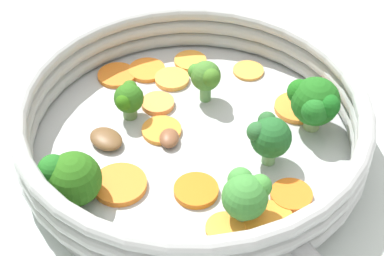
{
  "coord_description": "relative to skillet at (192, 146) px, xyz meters",
  "views": [
    {
      "loc": [
        0.28,
        -0.34,
        0.44
      ],
      "look_at": [
        0.0,
        0.0,
        0.03
      ],
      "focal_mm": 60.0,
      "sensor_mm": 36.0,
      "label": 1
    }
  ],
  "objects": [
    {
      "name": "ground_plane",
      "position": [
        0.0,
        0.0,
        -0.01
      ],
      "size": [
        4.0,
        4.0,
        0.0
      ],
      "primitive_type": "plane",
      "color": "#B3BEBA"
    },
    {
      "name": "skillet",
      "position": [
        0.0,
        0.0,
        0.0
      ],
      "size": [
        0.31,
        0.31,
        0.02
      ],
      "primitive_type": "cylinder",
      "color": "#B2B5B7",
      "rests_on": "ground_plane"
    },
    {
      "name": "skillet_rim_wall",
      "position": [
        0.0,
        0.0,
        0.03
      ],
      "size": [
        0.33,
        0.33,
        0.05
      ],
      "color": "#AEB1B3",
      "rests_on": "skillet"
    },
    {
      "name": "skillet_rivet_right",
      "position": [
        0.15,
        -0.01,
        0.01
      ],
      "size": [
        0.01,
        0.01,
        0.01
      ],
      "primitive_type": "sphere",
      "color": "#AFB3BB",
      "rests_on": "skillet"
    },
    {
      "name": "carrot_slice_0",
      "position": [
        -0.12,
        0.02,
        0.01
      ],
      "size": [
        0.04,
        0.04,
        0.0
      ],
      "primitive_type": "cylinder",
      "rotation": [
        0.0,
        0.0,
        1.6
      ],
      "color": "orange",
      "rests_on": "skillet"
    },
    {
      "name": "carrot_slice_1",
      "position": [
        0.05,
        -0.05,
        0.01
      ],
      "size": [
        0.05,
        0.05,
        0.01
      ],
      "primitive_type": "cylinder",
      "rotation": [
        0.0,
        0.0,
        1.27
      ],
      "color": "orange",
      "rests_on": "skillet"
    },
    {
      "name": "carrot_slice_2",
      "position": [
        -0.08,
        0.09,
        0.01
      ],
      "size": [
        0.05,
        0.05,
        0.0
      ],
      "primitive_type": "cylinder",
      "rotation": [
        0.0,
        0.0,
        5.6
      ],
      "color": "orange",
      "rests_on": "skillet"
    },
    {
      "name": "carrot_slice_3",
      "position": [
        -0.01,
        -0.09,
        0.01
      ],
      "size": [
        0.06,
        0.06,
        0.01
      ],
      "primitive_type": "cylinder",
      "rotation": [
        0.0,
        0.0,
        2.68
      ],
      "color": "orange",
      "rests_on": "skillet"
    },
    {
      "name": "carrot_slice_4",
      "position": [
        0.05,
        0.1,
        0.01
      ],
      "size": [
        0.06,
        0.06,
        0.01
      ],
      "primitive_type": "cylinder",
      "rotation": [
        0.0,
        0.0,
        0.43
      ],
      "color": "orange",
      "rests_on": "skillet"
    },
    {
      "name": "carrot_slice_5",
      "position": [
        -0.06,
        0.02,
        0.01
      ],
      "size": [
        0.03,
        0.03,
        0.01
      ],
      "primitive_type": "cylinder",
      "rotation": [
        0.0,
        0.0,
        1.6
      ],
      "color": "#F98B40",
      "rests_on": "skillet"
    },
    {
      "name": "carrot_slice_6",
      "position": [
        -0.1,
        0.05,
        0.01
      ],
      "size": [
        0.06,
        0.06,
        0.0
      ],
      "primitive_type": "cylinder",
      "rotation": [
        0.0,
        0.0,
        0.81
      ],
      "color": "orange",
      "rests_on": "skillet"
    },
    {
      "name": "carrot_slice_7",
      "position": [
        0.09,
        -0.06,
        0.01
      ],
      "size": [
        0.05,
        0.05,
        0.0
      ],
      "primitive_type": "cylinder",
      "rotation": [
        0.0,
        0.0,
        3.96
      ],
      "color": "orange",
      "rests_on": "skillet"
    },
    {
      "name": "carrot_slice_8",
      "position": [
        0.11,
        0.0,
        0.01
      ],
      "size": [
        0.05,
        0.05,
        0.01
      ],
      "primitive_type": "cylinder",
      "rotation": [
        0.0,
        0.0,
        4.39
      ],
      "color": "orange",
      "rests_on": "skillet"
    },
    {
      "name": "carrot_slice_9",
      "position": [
        -0.02,
        0.12,
        0.01
      ],
      "size": [
        0.04,
        0.04,
        0.0
      ],
      "primitive_type": "cylinder",
      "rotation": [
        0.0,
        0.0,
        2.03
      ],
      "color": "#F29A3C",
      "rests_on": "skillet"
    },
    {
      "name": "carrot_slice_10",
      "position": [
        0.11,
        -0.04,
        0.01
      ],
      "size": [
        0.06,
        0.06,
        0.0
      ],
      "primitive_type": "cylinder",
      "rotation": [
        0.0,
        0.0,
        0.71
      ],
      "color": "orange",
      "rests_on": "skillet"
    },
    {
      "name": "carrot_slice_11",
      "position": [
        -0.03,
        -0.01,
        0.01
      ],
      "size": [
        0.05,
        0.05,
        0.0
      ],
      "primitive_type": "cylinder",
      "rotation": [
        0.0,
        0.0,
        5.35
      ],
      "color": "orange",
      "rests_on": "skillet"
    },
    {
      "name": "carrot_slice_12",
      "position": [
        -0.07,
        0.05,
        0.01
      ],
      "size": [
        0.04,
        0.04,
        0.01
      ],
      "primitive_type": "cylinder",
      "rotation": [
        0.0,
        0.0,
        4.5
      ],
      "color": "#ED9C3D",
      "rests_on": "skillet"
    },
    {
      "name": "broccoli_floret_0",
      "position": [
        0.08,
        0.09,
        0.04
      ],
      "size": [
        0.06,
        0.05,
        0.06
      ],
      "color": "#8EA566",
      "rests_on": "skillet"
    },
    {
      "name": "broccoli_floret_1",
      "position": [
        -0.03,
        -0.12,
        0.03
      ],
      "size": [
        0.05,
        0.05,
        0.05
      ],
      "color": "#7A9E52",
      "rests_on": "skillet"
    },
    {
      "name": "broccoli_floret_2",
      "position": [
        0.09,
        -0.04,
        0.04
      ],
      "size": [
        0.04,
        0.04,
        0.05
      ],
      "color": "#618F50",
      "rests_on": "skillet"
    },
    {
      "name": "broccoli_floret_3",
      "position": [
        0.07,
        0.02,
        0.04
      ],
      "size": [
        0.04,
        0.04,
        0.05
      ],
      "color": "#6B9C5F",
      "rests_on": "skillet"
    },
    {
      "name": "broccoli_floret_4",
      "position": [
        -0.03,
        0.05,
        0.04
      ],
      "size": [
        0.04,
        0.03,
        0.05
      ],
      "color": "#5E9650",
      "rests_on": "skillet"
    },
    {
      "name": "broccoli_floret_5",
      "position": [
        -0.07,
        -0.01,
        0.03
      ],
      "size": [
        0.03,
        0.03,
        0.04
      ],
      "color": "#61854B",
      "rests_on": "skillet"
    },
    {
      "name": "mushroom_piece_0",
      "position": [
        -0.06,
        -0.06,
        0.01
      ],
      "size": [
        0.04,
        0.03,
        0.01
      ],
      "primitive_type": "ellipsoid",
      "rotation": [
        0.0,
        0.0,
        6.22
      ],
      "color": "brown",
      "rests_on": "skillet"
    },
    {
      "name": "mushroom_piece_1",
      "position": [
        -0.01,
        -0.02,
        0.01
      ],
      "size": [
        0.03,
        0.03,
        0.01
      ],
      "primitive_type": "ellipsoid",
      "rotation": [
        0.0,
        0.0,
        2.23
      ],
      "color": "brown",
      "rests_on": "skillet"
    }
  ]
}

